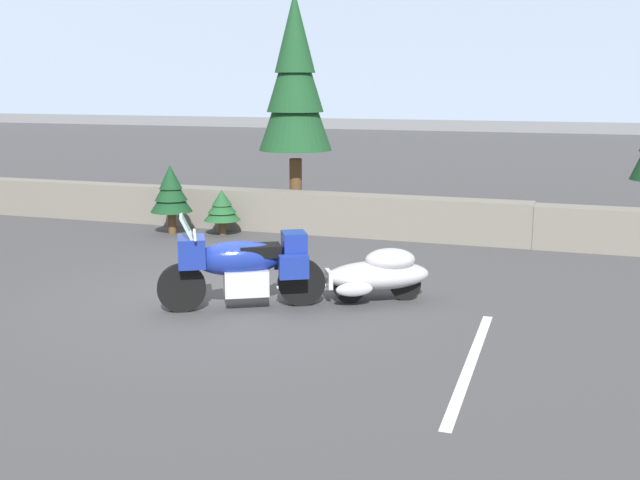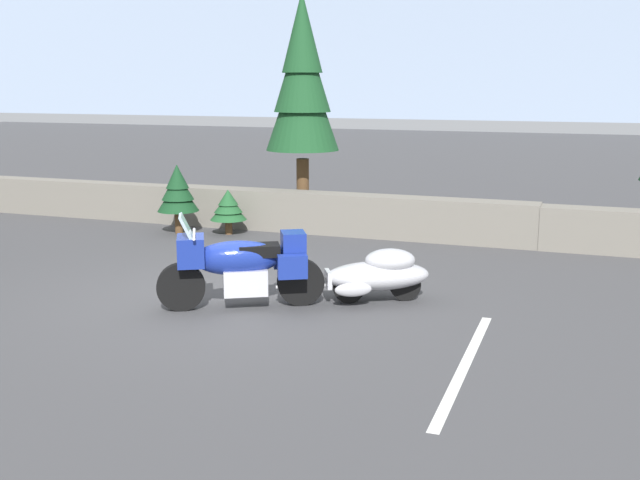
{
  "view_description": "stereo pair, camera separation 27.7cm",
  "coord_description": "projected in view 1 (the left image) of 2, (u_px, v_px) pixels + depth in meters",
  "views": [
    {
      "loc": [
        4.57,
        -9.62,
        3.06
      ],
      "look_at": [
        1.24,
        0.51,
        0.85
      ],
      "focal_mm": 42.6,
      "sensor_mm": 36.0,
      "label": 1
    },
    {
      "loc": [
        4.84,
        -9.53,
        3.06
      ],
      "look_at": [
        1.24,
        0.51,
        0.85
      ],
      "focal_mm": 42.6,
      "sensor_mm": 36.0,
      "label": 2
    }
  ],
  "objects": [
    {
      "name": "car_shaped_trailer",
      "position": [
        378.0,
        273.0,
        10.77
      ],
      "size": [
        2.11,
        1.37,
        0.76
      ],
      "color": "black",
      "rests_on": "ground"
    },
    {
      "name": "pine_sapling_near",
      "position": [
        171.0,
        191.0,
        15.52
      ],
      "size": [
        0.85,
        0.85,
        1.43
      ],
      "color": "brown",
      "rests_on": "ground"
    },
    {
      "name": "distant_ridgeline",
      "position": [
        540.0,
        44.0,
        97.72
      ],
      "size": [
        240.0,
        80.0,
        16.0
      ],
      "primitive_type": "cube",
      "color": "#8C9EB7",
      "rests_on": "ground"
    },
    {
      "name": "stone_guard_wall",
      "position": [
        349.0,
        215.0,
        15.49
      ],
      "size": [
        24.0,
        0.6,
        0.84
      ],
      "color": "slate",
      "rests_on": "ground"
    },
    {
      "name": "pine_sapling_farther",
      "position": [
        222.0,
        207.0,
        15.49
      ],
      "size": [
        0.75,
        0.75,
        0.93
      ],
      "color": "brown",
      "rests_on": "ground"
    },
    {
      "name": "pine_tree_tall",
      "position": [
        295.0,
        80.0,
        16.24
      ],
      "size": [
        1.59,
        1.59,
        4.98
      ],
      "color": "brown",
      "rests_on": "ground"
    },
    {
      "name": "parking_stripe_marker",
      "position": [
        471.0,
        363.0,
        8.45
      ],
      "size": [
        0.12,
        3.6,
        0.01
      ],
      "primitive_type": "cube",
      "color": "silver",
      "rests_on": "ground"
    },
    {
      "name": "ground_plane",
      "position": [
        228.0,
        299.0,
        10.97
      ],
      "size": [
        80.0,
        80.0,
        0.0
      ],
      "primitive_type": "plane",
      "color": "#424244"
    },
    {
      "name": "touring_motorcycle",
      "position": [
        241.0,
        264.0,
        10.39
      ],
      "size": [
        2.09,
        1.39,
        1.33
      ],
      "color": "black",
      "rests_on": "ground"
    }
  ]
}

